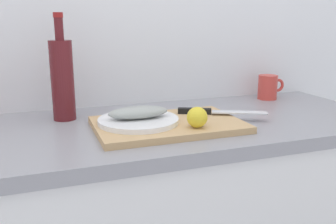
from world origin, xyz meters
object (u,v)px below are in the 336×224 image
fish_fillet (138,112)px  chef_knife (211,112)px  wine_bottle (62,78)px  cutting_board (168,125)px  white_plate (138,120)px  lemon_0 (197,117)px  coffee_mug_2 (268,87)px

fish_fillet → chef_knife: size_ratio=0.67×
wine_bottle → fish_fillet: bearing=-44.5°
cutting_board → fish_fillet: fish_fillet is taller
white_plate → lemon_0: bearing=-35.1°
white_plate → coffee_mug_2: 0.68m
chef_knife → wine_bottle: size_ratio=0.79×
white_plate → fish_fillet: 0.03m
lemon_0 → wine_bottle: wine_bottle is taller
lemon_0 → wine_bottle: size_ratio=0.17×
cutting_board → lemon_0: size_ratio=7.35×
cutting_board → white_plate: white_plate is taller
lemon_0 → wine_bottle: (-0.35, 0.30, 0.09)m
cutting_board → wine_bottle: bearing=143.9°
fish_fillet → cutting_board: bearing=-9.6°
white_plate → lemon_0: 0.18m
wine_bottle → coffee_mug_2: (0.83, 0.06, -0.09)m
cutting_board → fish_fillet: (-0.09, 0.02, 0.04)m
chef_knife → lemon_0: (-0.11, -0.12, 0.02)m
chef_knife → coffee_mug_2: 0.44m
coffee_mug_2 → white_plate: bearing=-158.3°
chef_knife → coffee_mug_2: size_ratio=2.31×
cutting_board → wine_bottle: 0.38m
fish_fillet → white_plate: bearing=-90.0°
coffee_mug_2 → cutting_board: bearing=-153.8°
fish_fillet → wine_bottle: bearing=135.5°
wine_bottle → cutting_board: bearing=-36.1°
white_plate → coffee_mug_2: bearing=21.7°
white_plate → lemon_0: size_ratio=4.04×
cutting_board → lemon_0: 0.11m
chef_knife → lemon_0: size_ratio=4.53×
wine_bottle → lemon_0: bearing=-40.8°
coffee_mug_2 → lemon_0: bearing=-143.7°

